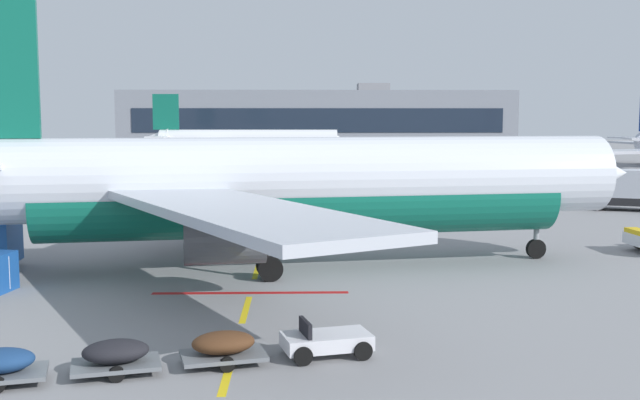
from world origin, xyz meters
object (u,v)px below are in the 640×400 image
(airliner_foreground, at_px, (292,185))
(catering_truck, at_px, (629,189))
(airliner_far_right, at_px, (245,143))
(baggage_train, at_px, (172,351))

(airliner_foreground, distance_m, catering_truck, 33.92)
(airliner_foreground, bearing_deg, catering_truck, 40.53)
(airliner_far_right, relative_size, catering_truck, 4.08)
(catering_truck, distance_m, baggage_train, 46.88)
(airliner_far_right, bearing_deg, airliner_foreground, -84.31)
(airliner_far_right, relative_size, baggage_train, 2.60)
(airliner_foreground, xyz_separation_m, catering_truck, (25.72, 21.99, -2.30))
(airliner_foreground, xyz_separation_m, baggage_train, (-3.28, -14.83, -3.42))
(airliner_foreground, distance_m, airliner_far_right, 77.80)
(baggage_train, bearing_deg, airliner_far_right, 92.75)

